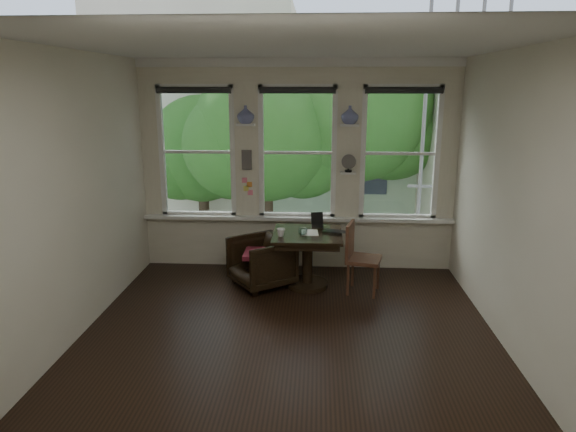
# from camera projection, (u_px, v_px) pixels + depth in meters

# --- Properties ---
(ground) EXTENTS (4.50, 4.50, 0.00)m
(ground) POSITION_uv_depth(u_px,v_px,m) (288.00, 334.00, 5.59)
(ground) COLOR black
(ground) RESTS_ON ground
(ceiling) EXTENTS (4.50, 4.50, 0.00)m
(ceiling) POSITION_uv_depth(u_px,v_px,m) (288.00, 46.00, 4.85)
(ceiling) COLOR silver
(ceiling) RESTS_ON ground
(wall_back) EXTENTS (4.50, 0.00, 4.50)m
(wall_back) POSITION_uv_depth(u_px,v_px,m) (297.00, 166.00, 7.40)
(wall_back) COLOR beige
(wall_back) RESTS_ON ground
(wall_front) EXTENTS (4.50, 0.00, 4.50)m
(wall_front) POSITION_uv_depth(u_px,v_px,m) (266.00, 282.00, 3.05)
(wall_front) COLOR beige
(wall_front) RESTS_ON ground
(wall_left) EXTENTS (0.00, 4.50, 4.50)m
(wall_left) POSITION_uv_depth(u_px,v_px,m) (73.00, 197.00, 5.35)
(wall_left) COLOR beige
(wall_left) RESTS_ON ground
(wall_right) EXTENTS (0.00, 4.50, 4.50)m
(wall_right) POSITION_uv_depth(u_px,v_px,m) (514.00, 203.00, 5.09)
(wall_right) COLOR beige
(wall_right) RESTS_ON ground
(window_left) EXTENTS (1.10, 0.12, 1.90)m
(window_left) POSITION_uv_depth(u_px,v_px,m) (198.00, 152.00, 7.43)
(window_left) COLOR white
(window_left) RESTS_ON ground
(window_center) EXTENTS (1.10, 0.12, 1.90)m
(window_center) POSITION_uv_depth(u_px,v_px,m) (298.00, 153.00, 7.35)
(window_center) COLOR white
(window_center) RESTS_ON ground
(window_right) EXTENTS (1.10, 0.12, 1.90)m
(window_right) POSITION_uv_depth(u_px,v_px,m) (400.00, 153.00, 7.26)
(window_right) COLOR white
(window_right) RESTS_ON ground
(shelf_left) EXTENTS (0.26, 0.16, 0.03)m
(shelf_left) POSITION_uv_depth(u_px,v_px,m) (246.00, 125.00, 7.19)
(shelf_left) COLOR white
(shelf_left) RESTS_ON ground
(shelf_right) EXTENTS (0.26, 0.16, 0.03)m
(shelf_right) POSITION_uv_depth(u_px,v_px,m) (350.00, 125.00, 7.11)
(shelf_right) COLOR white
(shelf_right) RESTS_ON ground
(intercom) EXTENTS (0.14, 0.06, 0.28)m
(intercom) POSITION_uv_depth(u_px,v_px,m) (247.00, 160.00, 7.35)
(intercom) COLOR #59544F
(intercom) RESTS_ON ground
(sticky_notes) EXTENTS (0.16, 0.01, 0.24)m
(sticky_notes) POSITION_uv_depth(u_px,v_px,m) (247.00, 184.00, 7.44)
(sticky_notes) COLOR pink
(sticky_notes) RESTS_ON ground
(desk_fan) EXTENTS (0.20, 0.20, 0.24)m
(desk_fan) POSITION_uv_depth(u_px,v_px,m) (348.00, 166.00, 7.23)
(desk_fan) COLOR #59544F
(desk_fan) RESTS_ON ground
(vase_left) EXTENTS (0.24, 0.24, 0.25)m
(vase_left) POSITION_uv_depth(u_px,v_px,m) (246.00, 115.00, 7.16)
(vase_left) COLOR silver
(vase_left) RESTS_ON shelf_left
(vase_right) EXTENTS (0.24, 0.24, 0.25)m
(vase_right) POSITION_uv_depth(u_px,v_px,m) (350.00, 115.00, 7.08)
(vase_right) COLOR silver
(vase_right) RESTS_ON shelf_right
(table) EXTENTS (0.90, 0.90, 0.75)m
(table) POSITION_uv_depth(u_px,v_px,m) (307.00, 260.00, 6.84)
(table) COLOR black
(table) RESTS_ON ground
(armchair_left) EXTENTS (1.02, 1.02, 0.67)m
(armchair_left) POSITION_uv_depth(u_px,v_px,m) (261.00, 262.00, 6.88)
(armchair_left) COLOR black
(armchair_left) RESTS_ON ground
(cushion_red) EXTENTS (0.45, 0.45, 0.06)m
(cushion_red) POSITION_uv_depth(u_px,v_px,m) (261.00, 254.00, 6.85)
(cushion_red) COLOR maroon
(cushion_red) RESTS_ON armchair_left
(side_chair_right) EXTENTS (0.51, 0.51, 0.92)m
(side_chair_right) POSITION_uv_depth(u_px,v_px,m) (364.00, 259.00, 6.63)
(side_chair_right) COLOR #4C2D1B
(side_chair_right) RESTS_ON ground
(laptop) EXTENTS (0.42, 0.33, 0.03)m
(laptop) POSITION_uv_depth(u_px,v_px,m) (335.00, 233.00, 6.70)
(laptop) COLOR black
(laptop) RESTS_ON table
(mug) EXTENTS (0.13, 0.13, 0.10)m
(mug) POSITION_uv_depth(u_px,v_px,m) (281.00, 232.00, 6.59)
(mug) COLOR white
(mug) RESTS_ON table
(drinking_glass) EXTENTS (0.13, 0.13, 0.09)m
(drinking_glass) POSITION_uv_depth(u_px,v_px,m) (303.00, 232.00, 6.64)
(drinking_glass) COLOR white
(drinking_glass) RESTS_ON table
(tablet) EXTENTS (0.17, 0.11, 0.22)m
(tablet) POSITION_uv_depth(u_px,v_px,m) (317.00, 220.00, 6.95)
(tablet) COLOR black
(tablet) RESTS_ON table
(papers) EXTENTS (0.24, 0.31, 0.00)m
(papers) POSITION_uv_depth(u_px,v_px,m) (310.00, 233.00, 6.76)
(papers) COLOR silver
(papers) RESTS_ON table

